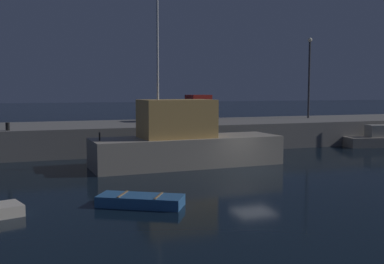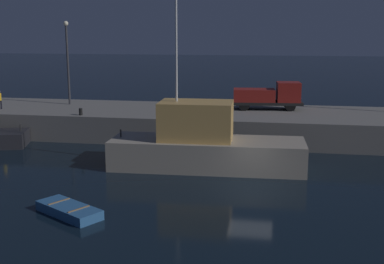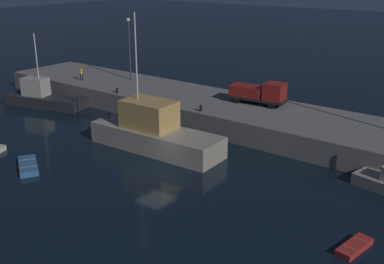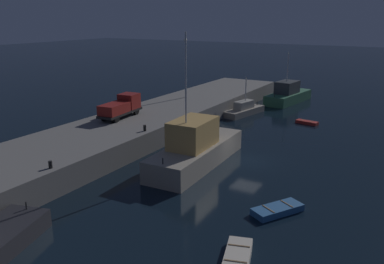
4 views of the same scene
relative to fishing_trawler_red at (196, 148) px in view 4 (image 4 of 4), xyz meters
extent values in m
plane|color=black|center=(3.25, -3.59, -1.55)|extent=(320.00, 320.00, 0.00)
cube|color=slate|center=(3.25, 10.03, -0.48)|extent=(65.91, 9.37, 2.14)
cube|color=gray|center=(0.20, 0.01, -0.60)|extent=(12.51, 4.19, 1.89)
cube|color=tan|center=(-0.52, -0.02, 1.56)|extent=(4.71, 3.11, 2.43)
cylinder|color=silver|center=(-1.77, -0.07, 6.46)|extent=(0.14, 0.14, 7.38)
cylinder|color=#262626|center=(-5.49, -0.22, 0.59)|extent=(0.10, 0.10, 0.50)
cylinder|color=#262626|center=(-14.85, 3.78, -0.13)|extent=(0.10, 0.10, 0.50)
cube|color=gray|center=(19.92, 3.85, -1.12)|extent=(7.32, 3.43, 0.86)
cube|color=#ADA899|center=(19.87, 3.86, -0.17)|extent=(3.29, 1.91, 1.04)
cylinder|color=silver|center=(20.17, 3.80, 1.94)|extent=(0.14, 0.14, 3.18)
cylinder|color=#262626|center=(23.10, 3.22, -0.44)|extent=(0.10, 0.10, 0.50)
cube|color=#2D6647|center=(31.09, 1.23, -0.81)|extent=(10.36, 4.69, 1.48)
cube|color=#33383D|center=(30.48, 1.31, 0.85)|extent=(4.24, 3.05, 1.84)
cylinder|color=silver|center=(30.26, 1.35, 3.98)|extent=(0.14, 0.14, 4.42)
cylinder|color=#262626|center=(26.54, 1.88, 0.18)|extent=(0.10, 0.10, 0.50)
cube|color=#2D6099|center=(-5.16, -9.34, -1.31)|extent=(3.82, 3.04, 0.47)
cube|color=olive|center=(-4.48, -9.75, -1.06)|extent=(0.70, 1.10, 0.04)
cube|color=olive|center=(-5.85, -8.93, -1.06)|extent=(0.70, 1.10, 0.04)
cube|color=beige|center=(-11.65, -9.27, -1.32)|extent=(3.72, 2.31, 0.45)
cube|color=olive|center=(-10.92, -9.04, -1.07)|extent=(0.43, 1.19, 0.04)
cube|color=olive|center=(-12.38, -9.49, -1.07)|extent=(0.43, 1.19, 0.04)
cube|color=#B22823|center=(19.42, -4.82, -1.36)|extent=(1.39, 2.80, 0.36)
cube|color=olive|center=(19.32, -5.40, -1.16)|extent=(0.85, 0.23, 0.04)
cube|color=olive|center=(19.52, -4.24, -1.16)|extent=(0.85, 0.23, 0.04)
cylinder|color=#38383D|center=(17.01, 11.29, 4.36)|extent=(0.20, 0.20, 7.54)
sphere|color=#F9EFCC|center=(17.01, 11.29, 8.31)|extent=(0.44, 0.44, 0.44)
cylinder|color=black|center=(5.46, 12.58, 1.04)|extent=(0.92, 0.36, 0.90)
cylinder|color=black|center=(5.61, 10.97, 1.04)|extent=(0.92, 0.36, 0.90)
cylinder|color=black|center=(1.65, 12.22, 1.04)|extent=(0.92, 0.36, 0.90)
cylinder|color=black|center=(1.80, 10.61, 1.04)|extent=(0.92, 0.36, 0.90)
cube|color=black|center=(3.63, 11.59, 1.17)|extent=(6.14, 2.47, 0.25)
cube|color=maroon|center=(5.42, 11.76, 2.12)|extent=(2.09, 2.09, 1.65)
cube|color=maroon|center=(2.56, 11.49, 1.82)|extent=(3.64, 2.24, 1.04)
cylinder|color=black|center=(-10.85, 6.05, 0.87)|extent=(0.28, 0.28, 0.55)
cylinder|color=black|center=(0.63, 6.05, 0.89)|extent=(0.28, 0.28, 0.60)
camera|label=1|loc=(-9.70, -28.36, 3.41)|focal=43.40mm
camera|label=2|loc=(4.56, -30.33, 7.11)|focal=45.92mm
camera|label=3|loc=(25.76, -28.28, 13.49)|focal=43.25mm
camera|label=4|loc=(-29.41, -16.76, 11.30)|focal=37.59mm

